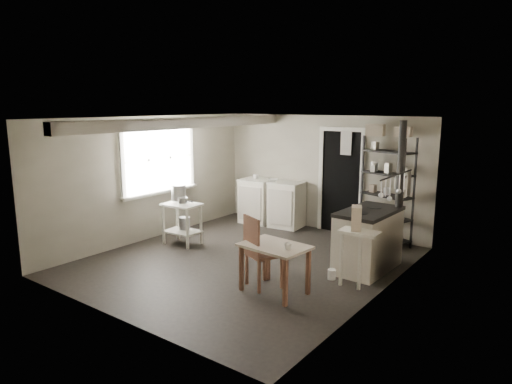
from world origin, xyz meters
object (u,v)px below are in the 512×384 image
Objects in this scene: shelf_rack at (387,193)px; work_table at (274,266)px; stove at (368,242)px; flour_sack at (353,234)px; chair at (264,253)px; stockpot at (178,193)px; base_cabinets at (272,203)px; prep_table at (182,223)px.

shelf_rack is 2.22× the size of work_table.
stove is 2.59× the size of flour_sack.
chair is (-0.23, 0.09, 0.10)m from work_table.
stove is 1.35× the size of work_table.
stockpot reaches higher than chair.
base_cabinets is at bearing 73.98° from stockpot.
base_cabinets is 3.59m from work_table.
base_cabinets is at bearing -161.10° from shelf_rack.
shelf_rack reaches higher than work_table.
stockpot is (-0.09, 0.02, 0.54)m from prep_table.
base_cabinets is 2.50m from shelf_rack.
stockpot is 3.45m from stove.
shelf_rack is at bearing 53.47° from flour_sack.
prep_table is 2.18m from base_cabinets.
prep_table is at bearing 162.62° from work_table.
chair is at bearing -17.06° from prep_table.
prep_table is at bearing -126.27° from shelf_rack.
stockpot is 0.28× the size of chair.
stove is 1.17× the size of chair.
prep_table is 0.52× the size of base_cabinets.
work_table is 2.49m from flour_sack.
shelf_rack reaches higher than prep_table.
prep_table is at bearing -164.44° from stove.
work_table is at bearing -17.38° from prep_table.
stove reaches higher than work_table.
flour_sack is (-0.65, 0.90, -0.20)m from stove.
chair is (2.35, -0.72, 0.08)m from prep_table.
stockpot reaches higher than prep_table.
stove is (0.27, -1.42, -0.51)m from shelf_rack.
work_table is (2.67, -0.83, -0.56)m from stockpot.
flour_sack is (0.23, 2.40, -0.24)m from chair.
prep_table is 2.45m from chair.
stove is 1.71m from work_table.
base_cabinets is (0.60, 2.10, -0.48)m from stockpot.
work_table is at bearing -80.00° from shelf_rack.
stove is at bearing 13.52° from prep_table.
shelf_rack is at bearing 82.79° from work_table.
flour_sack is (-0.00, 2.49, -0.14)m from work_table.
stockpot is 2.85m from work_table.
chair is at bearing -95.58° from flour_sack.
base_cabinets is 0.73× the size of shelf_rack.
shelf_rack is 3.01m from chair.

